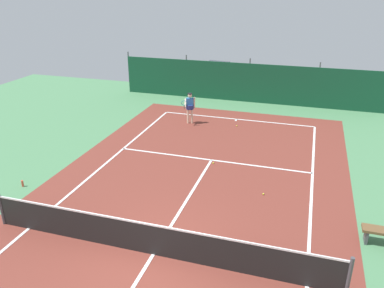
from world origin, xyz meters
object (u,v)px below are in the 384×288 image
(parked_car, at_px, (215,75))
(tennis_ball_midcourt, at_px, (263,194))
(tennis_ball_near_player, at_px, (237,126))
(tennis_ball_by_sideline, at_px, (213,163))
(water_bottle, at_px, (23,184))
(tennis_net, at_px, (153,239))
(tennis_player, at_px, (190,106))

(parked_car, bearing_deg, tennis_ball_midcourt, -61.62)
(tennis_ball_near_player, relative_size, tennis_ball_midcourt, 1.00)
(tennis_ball_by_sideline, bearing_deg, water_bottle, -147.69)
(tennis_net, relative_size, tennis_player, 6.17)
(tennis_net, xyz_separation_m, tennis_ball_midcourt, (2.48, 4.16, -0.48))
(tennis_ball_near_player, height_order, water_bottle, water_bottle)
(tennis_ball_near_player, relative_size, tennis_ball_by_sideline, 1.00)
(tennis_net, relative_size, tennis_ball_midcourt, 153.33)
(tennis_player, distance_m, parked_car, 8.00)
(tennis_ball_by_sideline, xyz_separation_m, parked_car, (-3.07, 12.42, 0.81))
(tennis_ball_midcourt, distance_m, tennis_ball_by_sideline, 3.02)
(tennis_net, height_order, tennis_ball_near_player, tennis_net)
(water_bottle, bearing_deg, tennis_ball_midcourt, 13.20)
(tennis_player, xyz_separation_m, parked_car, (-0.64, 7.97, -0.12))
(parked_car, bearing_deg, water_bottle, -93.16)
(tennis_ball_midcourt, bearing_deg, tennis_net, -120.78)
(tennis_player, distance_m, tennis_ball_near_player, 2.67)
(tennis_ball_near_player, distance_m, water_bottle, 10.70)
(tennis_net, bearing_deg, tennis_ball_midcourt, 59.22)
(tennis_ball_near_player, height_order, tennis_ball_by_sideline, same)
(tennis_net, xyz_separation_m, tennis_ball_near_player, (0.22, 10.80, -0.48))
(tennis_ball_midcourt, distance_m, water_bottle, 8.79)
(tennis_net, relative_size, tennis_ball_by_sideline, 153.33)
(tennis_player, relative_size, tennis_ball_midcourt, 24.85)
(tennis_player, relative_size, parked_car, 0.37)
(tennis_ball_near_player, height_order, parked_car, parked_car)
(tennis_net, distance_m, water_bottle, 6.46)
(parked_car, bearing_deg, tennis_player, -77.60)
(tennis_ball_near_player, bearing_deg, parked_car, 112.07)
(tennis_player, height_order, tennis_ball_midcourt, tennis_player)
(tennis_player, bearing_deg, tennis_ball_near_player, 170.16)
(tennis_player, bearing_deg, parked_car, -101.07)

